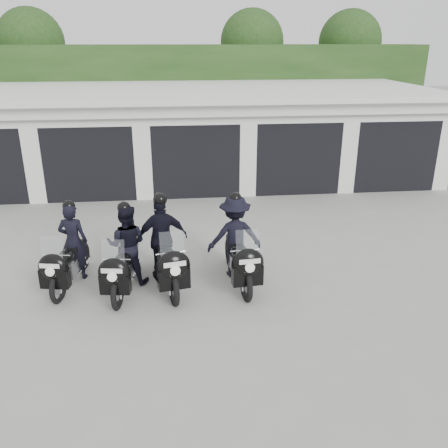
{
  "coord_description": "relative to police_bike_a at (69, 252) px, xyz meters",
  "views": [
    {
      "loc": [
        -0.65,
        -8.27,
        4.49
      ],
      "look_at": [
        0.29,
        0.5,
        1.05
      ],
      "focal_mm": 38.0,
      "sensor_mm": 36.0,
      "label": 1
    }
  ],
  "objects": [
    {
      "name": "police_bike_c",
      "position": [
        1.83,
        -0.13,
        0.11
      ],
      "size": [
        1.1,
        2.1,
        1.85
      ],
      "rotation": [
        0.0,
        0.0,
        0.19
      ],
      "color": "black",
      "rests_on": "ground"
    },
    {
      "name": "garage_block",
      "position": [
        2.73,
        7.76,
        0.76
      ],
      "size": [
        16.4,
        6.8,
        2.96
      ],
      "color": "silver",
      "rests_on": "ground"
    },
    {
      "name": "police_bike_a",
      "position": [
        0.0,
        0.0,
        0.0
      ],
      "size": [
        0.79,
        1.92,
        1.69
      ],
      "rotation": [
        0.0,
        0.0,
        -0.18
      ],
      "color": "black",
      "rests_on": "ground"
    },
    {
      "name": "background_vegetation",
      "position": [
        3.11,
        12.63,
        2.1
      ],
      "size": [
        20.0,
        3.9,
        5.8
      ],
      "color": "#1A3814",
      "rests_on": "ground"
    },
    {
      "name": "ground",
      "position": [
        2.73,
        -0.29,
        -0.67
      ],
      "size": [
        80.0,
        80.0,
        0.0
      ],
      "primitive_type": "plane",
      "color": "gray",
      "rests_on": "ground"
    },
    {
      "name": "police_bike_b",
      "position": [
        1.09,
        -0.22,
        0.06
      ],
      "size": [
        0.87,
        1.98,
        1.72
      ],
      "rotation": [
        0.0,
        0.0,
        -0.14
      ],
      "color": "black",
      "rests_on": "ground"
    },
    {
      "name": "police_bike_d",
      "position": [
        3.24,
        -0.12,
        0.1
      ],
      "size": [
        1.14,
        2.08,
        1.81
      ],
      "rotation": [
        0.0,
        0.0,
        0.09
      ],
      "color": "black",
      "rests_on": "ground"
    }
  ]
}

